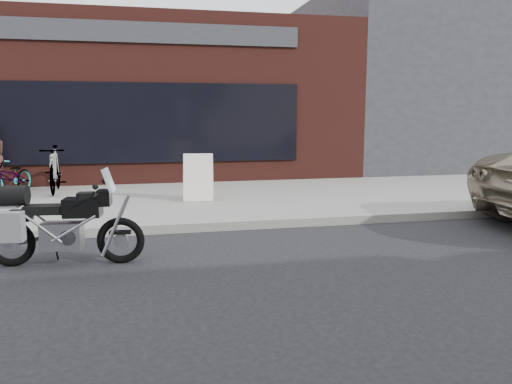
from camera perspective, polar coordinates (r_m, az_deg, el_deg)
name	(u,v)px	position (r m, az deg, el deg)	size (l,w,h in m)	color
ground	(265,336)	(4.53, 1.05, -16.18)	(120.00, 120.00, 0.00)	black
near_sidewalk	(192,198)	(11.18, -7.33, -0.67)	(44.00, 6.00, 0.15)	gray
storefront	(114,104)	(18.00, -15.96, 9.61)	(14.00, 10.07, 4.50)	#4E1F19
neighbour_building	(430,86)	(21.09, 19.30, 11.35)	(10.00, 10.00, 6.00)	#2A2A2F
motorcycle	(54,224)	(6.83, -22.07, -3.43)	(1.97, 0.64, 1.25)	black
bicycle_front	(11,177)	(12.09, -26.24, 1.53)	(0.55, 1.56, 0.82)	gray
bicycle_rear	(55,169)	(12.18, -22.02, 2.42)	(0.50, 1.77, 1.07)	gray
sandwich_sign	(198,177)	(10.40, -6.59, 1.73)	(0.68, 0.64, 0.96)	white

